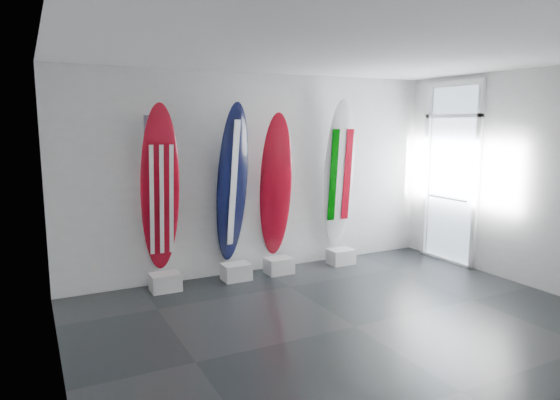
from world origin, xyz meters
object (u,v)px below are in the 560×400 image
surfboard_swiss (276,186)px  surfboard_navy (232,184)px  surfboard_italy (339,175)px  surfboard_usa (160,189)px

surfboard_swiss → surfboard_navy: bearing=-170.5°
surfboard_italy → surfboard_navy: bearing=-178.2°
surfboard_usa → surfboard_navy: size_ratio=0.99×
surfboard_navy → surfboard_italy: size_ratio=0.97×
surfboard_swiss → surfboard_italy: surfboard_italy is taller
surfboard_navy → surfboard_swiss: size_ratio=1.06×
surfboard_usa → surfboard_swiss: surfboard_usa is taller
surfboard_navy → surfboard_usa: bearing=166.1°
surfboard_usa → surfboard_italy: size_ratio=0.96×
surfboard_swiss → surfboard_italy: size_ratio=0.91×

